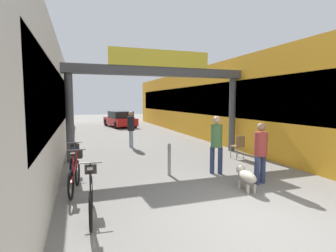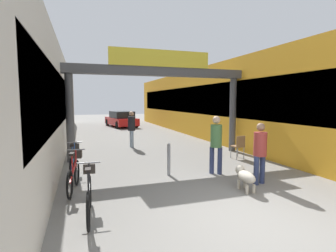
% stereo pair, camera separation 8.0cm
% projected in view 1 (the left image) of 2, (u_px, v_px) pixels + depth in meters
% --- Properties ---
extents(ground_plane, '(80.00, 80.00, 0.00)m').
position_uv_depth(ground_plane, '(256.00, 220.00, 4.85)').
color(ground_plane, gray).
extents(storefront_left, '(3.00, 26.00, 4.13)m').
position_uv_depth(storefront_left, '(36.00, 104.00, 13.36)').
color(storefront_left, beige).
rests_on(storefront_left, ground_plane).
extents(storefront_right, '(3.00, 26.00, 4.13)m').
position_uv_depth(storefront_right, '(213.00, 103.00, 16.65)').
color(storefront_right, gold).
rests_on(storefront_right, ground_plane).
extents(arcade_sign_gateway, '(7.40, 0.47, 4.15)m').
position_uv_depth(arcade_sign_gateway, '(159.00, 82.00, 10.26)').
color(arcade_sign_gateway, '#4C4C4F').
rests_on(arcade_sign_gateway, ground_plane).
extents(pedestrian_with_dog, '(0.41, 0.41, 1.63)m').
position_uv_depth(pedestrian_with_dog, '(261.00, 149.00, 6.91)').
color(pedestrian_with_dog, navy).
rests_on(pedestrian_with_dog, ground_plane).
extents(pedestrian_companion, '(0.48, 0.48, 1.76)m').
position_uv_depth(pedestrian_companion, '(217.00, 141.00, 7.87)').
color(pedestrian_companion, navy).
rests_on(pedestrian_companion, ground_plane).
extents(pedestrian_carrying_crate, '(0.34, 0.38, 1.71)m').
position_uv_depth(pedestrian_carrying_crate, '(131.00, 127.00, 12.37)').
color(pedestrian_carrying_crate, '#8C9EB2').
rests_on(pedestrian_carrying_crate, ground_plane).
extents(dog_on_leash, '(0.36, 0.79, 0.57)m').
position_uv_depth(dog_on_leash, '(246.00, 176.00, 6.47)').
color(dog_on_leash, beige).
rests_on(dog_on_leash, ground_plane).
extents(bicycle_black_nearest, '(0.46, 1.69, 0.98)m').
position_uv_depth(bicycle_black_nearest, '(91.00, 194.00, 5.00)').
color(bicycle_black_nearest, black).
rests_on(bicycle_black_nearest, ground_plane).
extents(bicycle_red_second, '(0.46, 1.68, 0.98)m').
position_uv_depth(bicycle_red_second, '(75.00, 173.00, 6.43)').
color(bicycle_red_second, black).
rests_on(bicycle_red_second, ground_plane).
extents(bicycle_blue_third, '(0.46, 1.69, 0.98)m').
position_uv_depth(bicycle_blue_third, '(74.00, 162.00, 7.62)').
color(bicycle_blue_third, black).
rests_on(bicycle_blue_third, ground_plane).
extents(bollard_post_metal, '(0.10, 0.10, 0.96)m').
position_uv_depth(bollard_post_metal, '(169.00, 159.00, 7.75)').
color(bollard_post_metal, gray).
rests_on(bollard_post_metal, ground_plane).
extents(cafe_chair_wood_nearer, '(0.45, 0.45, 0.89)m').
position_uv_depth(cafe_chair_wood_nearer, '(239.00, 145.00, 9.98)').
color(cafe_chair_wood_nearer, gray).
rests_on(cafe_chair_wood_nearer, ground_plane).
extents(parked_car_red, '(2.44, 4.25, 1.33)m').
position_uv_depth(parked_car_red, '(120.00, 119.00, 22.33)').
color(parked_car_red, red).
rests_on(parked_car_red, ground_plane).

